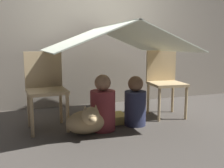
{
  "coord_description": "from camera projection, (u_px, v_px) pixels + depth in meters",
  "views": [
    {
      "loc": [
        -1.04,
        -2.74,
        0.97
      ],
      "look_at": [
        0.0,
        0.12,
        0.49
      ],
      "focal_mm": 40.0,
      "sensor_mm": 36.0,
      "label": 1
    }
  ],
  "objects": [
    {
      "name": "chair_left",
      "position": [
        46.0,
        86.0,
        2.89
      ],
      "size": [
        0.46,
        0.46,
        0.9
      ],
      "rotation": [
        0.0,
        0.0,
        0.05
      ],
      "color": "#D1B27F",
      "rests_on": "ground_plane"
    },
    {
      "name": "wall_back",
      "position": [
        89.0,
        27.0,
        3.96
      ],
      "size": [
        7.0,
        0.05,
        2.5
      ],
      "color": "gray",
      "rests_on": "ground_plane"
    },
    {
      "name": "person_front",
      "position": [
        103.0,
        106.0,
        2.85
      ],
      "size": [
        0.29,
        0.29,
        0.64
      ],
      "color": "maroon",
      "rests_on": "ground_plane"
    },
    {
      "name": "sheet_canopy",
      "position": [
        112.0,
        38.0,
        3.0
      ],
      "size": [
        1.58,
        1.53,
        0.32
      ],
      "color": "silver"
    },
    {
      "name": "floor_cushion",
      "position": [
        112.0,
        118.0,
        3.16
      ],
      "size": [
        0.36,
        0.29,
        0.1
      ],
      "color": "#E5CC66",
      "rests_on": "ground_plane"
    },
    {
      "name": "chair_right",
      "position": [
        165.0,
        79.0,
        3.43
      ],
      "size": [
        0.48,
        0.48,
        0.9
      ],
      "rotation": [
        0.0,
        0.0,
        -0.12
      ],
      "color": "#D1B27F",
      "rests_on": "ground_plane"
    },
    {
      "name": "person_second",
      "position": [
        135.0,
        104.0,
        3.03
      ],
      "size": [
        0.26,
        0.26,
        0.6
      ],
      "color": "#2D3351",
      "rests_on": "ground_plane"
    },
    {
      "name": "dog",
      "position": [
        88.0,
        121.0,
        2.7
      ],
      "size": [
        0.46,
        0.42,
        0.37
      ],
      "color": "tan",
      "rests_on": "ground_plane"
    },
    {
      "name": "ground_plane",
      "position": [
        115.0,
        125.0,
        3.05
      ],
      "size": [
        8.8,
        8.8,
        0.0
      ],
      "primitive_type": "plane",
      "color": "#47423D"
    }
  ]
}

